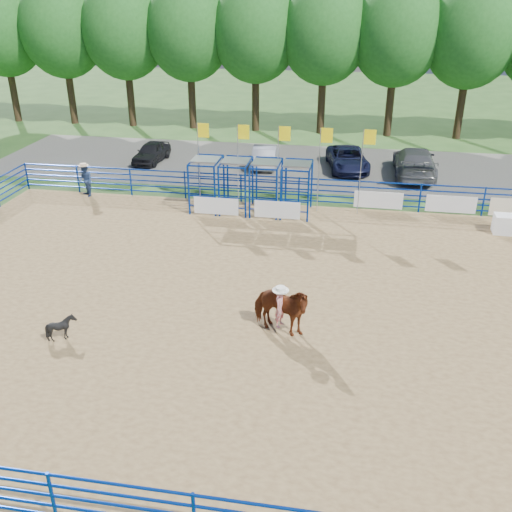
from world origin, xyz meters
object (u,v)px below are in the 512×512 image
Objects in this scene: horse_and_rider at (280,308)px; car_b at (266,155)px; announcer_table at (512,225)px; car_c at (348,159)px; car_d at (415,162)px; car_a at (151,152)px; calf at (61,327)px; spectator_cowboy at (85,180)px.

car_b is (-3.40, 18.66, -0.27)m from horse_and_rider.
announcer_table is 0.34× the size of car_c.
car_c is at bearing -7.96° from car_d.
car_a is at bearing -0.46° from car_b.
horse_and_rider is 0.41× the size of car_d.
car_a is at bearing -0.08° from car_d.
car_d is at bearing -18.98° from calf.
announcer_table is at bearing -41.41° from calf.
spectator_cowboy is 0.43× the size of car_b.
car_c is 0.84× the size of car_d.
car_b is at bearing -3.10° from car_d.
car_a is 0.65× the size of car_d.
calf is 23.24m from car_d.
spectator_cowboy reaches higher than car_c.
car_a is at bearing 172.06° from car_c.
car_b is (8.54, 7.27, -0.23)m from spectator_cowboy.
horse_and_rider is 0.58× the size of car_b.
calf is 13.93m from spectator_cowboy.
calf is 20.17m from car_a.
spectator_cowboy is 0.31× the size of car_d.
horse_and_rider is at bearing -43.65° from spectator_cowboy.
car_d is at bearing -18.34° from car_c.
horse_and_rider is 6.99m from calf.
calf is at bearing -144.59° from announcer_table.
announcer_table is 0.44× the size of car_a.
calf is at bearing 58.18° from car_d.
calf is at bearing -68.32° from spectator_cowboy.
horse_and_rider is 16.50m from spectator_cowboy.
car_d is (12.37, 19.67, 0.38)m from calf.
spectator_cowboy reaches higher than car_b.
car_c is (8.46, 20.24, 0.22)m from calf.
calf is 0.49× the size of spectator_cowboy.
car_b is (3.40, 20.21, 0.23)m from calf.
calf is 0.18× the size of car_c.
horse_and_rider is at bearing 73.24° from car_d.
car_d is (5.58, 18.12, -0.12)m from horse_and_rider.
horse_and_rider is 18.97m from car_b.
horse_and_rider is 18.96m from car_d.
horse_and_rider is 2.72× the size of calf.
car_d reaches higher than calf.
spectator_cowboy is 6.97m from car_a.
spectator_cowboy is at bearing 36.64° from car_b.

